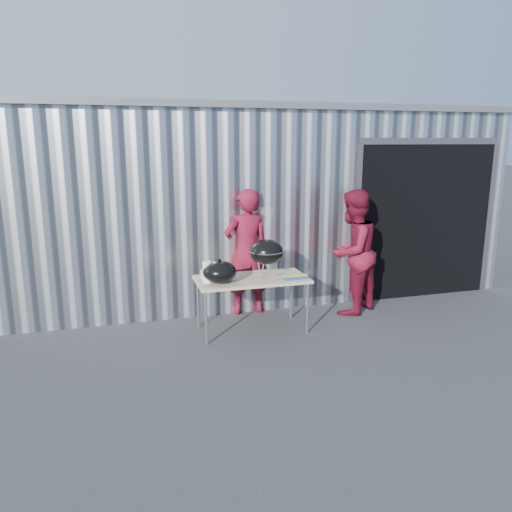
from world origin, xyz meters
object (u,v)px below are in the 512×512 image
object	(u,v)px
kettle_grill	(267,246)
person_bystander	(352,252)
folding_table	(252,281)
person_cook	(247,252)

from	to	relation	value
kettle_grill	person_bystander	world-z (taller)	person_bystander
folding_table	person_bystander	bearing A→B (deg)	10.92
kettle_grill	person_cook	xyz separation A→B (m)	(-0.08, 0.72, -0.22)
folding_table	person_cook	distance (m)	0.79
kettle_grill	person_bystander	bearing A→B (deg)	11.71
kettle_grill	person_bystander	distance (m)	1.48
kettle_grill	person_bystander	size ratio (longest dim) A/B	0.51
folding_table	kettle_grill	bearing A→B (deg)	5.57
folding_table	person_bystander	size ratio (longest dim) A/B	0.80
person_bystander	kettle_grill	bearing A→B (deg)	-20.64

